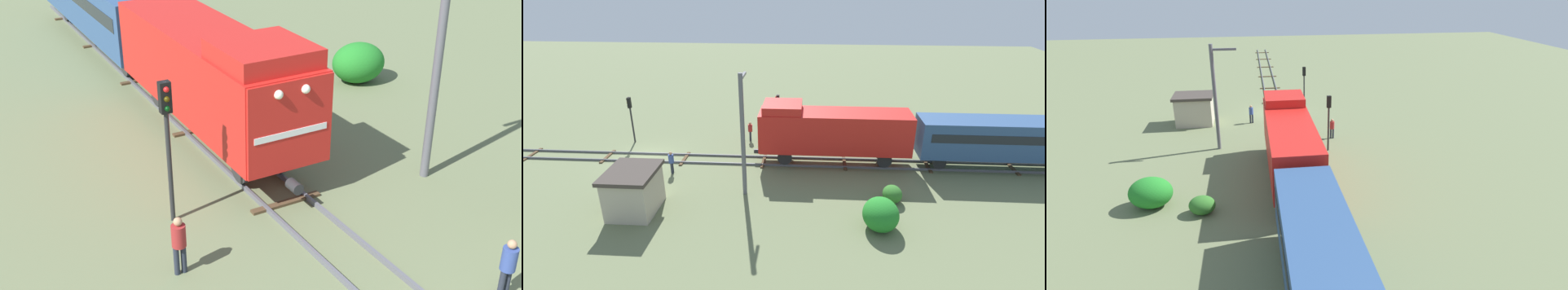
% 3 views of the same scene
% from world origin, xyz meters
% --- Properties ---
extents(ground_plane, '(112.35, 112.35, 0.00)m').
position_xyz_m(ground_plane, '(0.00, 0.00, 0.00)').
color(ground_plane, '#66704C').
extents(railway_track, '(2.40, 74.90, 0.16)m').
position_xyz_m(railway_track, '(0.00, 0.00, 0.07)').
color(railway_track, '#595960').
rests_on(railway_track, ground).
extents(locomotive, '(2.90, 11.60, 4.60)m').
position_xyz_m(locomotive, '(0.00, 14.52, 2.77)').
color(locomotive, red).
rests_on(locomotive, railway_track).
extents(passenger_car_leading, '(2.84, 14.00, 3.66)m').
position_xyz_m(passenger_car_leading, '(0.00, 27.85, 2.52)').
color(passenger_car_leading, '#2D4C7A').
rests_on(passenger_car_leading, railway_track).
extents(traffic_signal_near, '(0.32, 0.34, 3.99)m').
position_xyz_m(traffic_signal_near, '(-3.20, -2.21, 2.78)').
color(traffic_signal_near, '#262628').
rests_on(traffic_signal_near, ground).
extents(traffic_signal_mid, '(0.32, 0.34, 4.38)m').
position_xyz_m(traffic_signal_mid, '(-3.40, 10.21, 3.04)').
color(traffic_signal_mid, '#262628').
rests_on(traffic_signal_mid, ground).
extents(worker_near_track, '(0.38, 0.38, 1.70)m').
position_xyz_m(worker_near_track, '(2.40, 2.94, 1.00)').
color(worker_near_track, '#262B38').
rests_on(worker_near_track, ground).
extents(worker_by_signal, '(0.38, 0.38, 1.70)m').
position_xyz_m(worker_by_signal, '(-4.20, 7.74, 1.00)').
color(worker_by_signal, '#262B38').
rests_on(worker_by_signal, ground).
extents(catenary_mast, '(1.94, 0.28, 8.11)m').
position_xyz_m(catenary_mast, '(4.94, 8.70, 4.30)').
color(catenary_mast, '#595960').
rests_on(catenary_mast, ground).
extents(relay_hut, '(3.50, 2.90, 2.74)m').
position_xyz_m(relay_hut, '(7.50, 2.33, 1.39)').
color(relay_hut, '#B2A893').
rests_on(relay_hut, ground).
extents(bush_near, '(1.50, 1.23, 1.09)m').
position_xyz_m(bush_near, '(5.40, 18.22, 0.55)').
color(bush_near, '#2F6C26').
rests_on(bush_near, ground).
extents(bush_mid, '(2.51, 2.05, 1.82)m').
position_xyz_m(bush_mid, '(8.41, 17.01, 0.91)').
color(bush_mid, '#217C26').
rests_on(bush_mid, ground).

